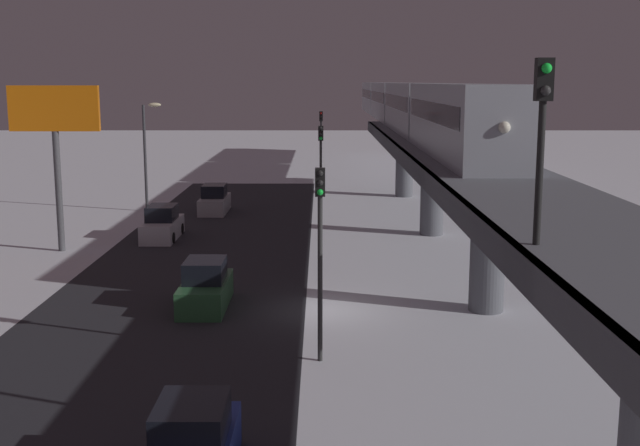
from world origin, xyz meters
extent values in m
plane|color=white|center=(0.00, 0.00, 0.00)|extent=(240.00, 240.00, 0.00)
cube|color=#28282D|center=(6.14, 0.00, 0.00)|extent=(11.00, 81.00, 0.01)
cube|color=slate|center=(-6.64, 0.00, 5.19)|extent=(5.00, 81.00, 0.80)
cube|color=#38383D|center=(-4.26, 0.00, 5.19)|extent=(0.24, 79.38, 0.80)
cylinder|color=slate|center=(-6.64, -32.40, 2.40)|extent=(1.40, 1.40, 4.79)
cylinder|color=slate|center=(-6.64, -16.20, 2.40)|extent=(1.40, 1.40, 4.79)
cylinder|color=slate|center=(-6.64, 0.00, 2.40)|extent=(1.40, 1.40, 4.79)
cube|color=#999EA8|center=(-6.64, -7.03, 7.29)|extent=(2.90, 18.00, 3.40)
cube|color=black|center=(-6.64, -7.03, 7.70)|extent=(2.94, 16.20, 0.90)
cube|color=#999EA8|center=(-6.64, -25.63, 7.29)|extent=(2.90, 18.00, 3.40)
cube|color=black|center=(-6.64, -25.63, 7.70)|extent=(2.94, 16.20, 0.90)
cube|color=#999EA8|center=(-6.64, -44.23, 7.29)|extent=(2.90, 18.00, 3.40)
cube|color=black|center=(-6.64, -44.23, 7.70)|extent=(2.94, 16.20, 0.90)
cube|color=#999EA8|center=(-6.64, -62.83, 7.29)|extent=(2.90, 18.00, 3.40)
cube|color=black|center=(-6.64, -62.83, 7.70)|extent=(2.94, 16.20, 0.90)
sphere|color=white|center=(-6.64, 2.02, 7.46)|extent=(0.44, 0.44, 0.44)
cylinder|color=black|center=(-4.70, 13.98, 7.19)|extent=(0.16, 0.16, 3.20)
cube|color=black|center=(-4.70, 13.98, 9.14)|extent=(0.36, 0.28, 0.90)
sphere|color=#19F23F|center=(-4.70, 14.14, 9.37)|extent=(0.22, 0.22, 0.22)
sphere|color=#333333|center=(-4.70, 14.14, 8.91)|extent=(0.22, 0.22, 0.22)
cube|color=silver|center=(9.34, -14.89, 0.55)|extent=(1.80, 4.69, 1.10)
cube|color=black|center=(9.34, -14.89, 1.54)|extent=(1.58, 2.25, 0.87)
cylinder|color=black|center=(8.48, -13.43, 0.32)|extent=(0.20, 0.64, 0.64)
cylinder|color=black|center=(10.19, -13.43, 0.32)|extent=(0.20, 0.64, 0.64)
cylinder|color=black|center=(8.48, -16.34, 0.32)|extent=(0.20, 0.64, 0.64)
cylinder|color=black|center=(10.19, -16.34, 0.32)|extent=(0.20, 0.64, 0.64)
cube|color=#B2B2B7|center=(7.54, -24.45, 0.55)|extent=(1.80, 4.64, 1.10)
cube|color=black|center=(7.54, -24.45, 1.54)|extent=(1.58, 2.23, 0.87)
cube|color=black|center=(2.94, 14.07, 1.54)|extent=(1.58, 2.08, 0.87)
cube|color=#2D6038|center=(4.74, -0.50, 0.55)|extent=(1.80, 4.38, 1.10)
cube|color=black|center=(4.74, -0.50, 1.54)|extent=(1.58, 2.10, 0.87)
cylinder|color=#2D2D2D|center=(0.04, 5.88, 2.75)|extent=(0.16, 0.16, 5.50)
cube|color=black|center=(0.04, 5.88, 5.95)|extent=(0.32, 0.32, 0.90)
sphere|color=black|center=(0.04, 6.06, 6.25)|extent=(0.20, 0.20, 0.20)
sphere|color=black|center=(0.04, 6.06, 5.95)|extent=(0.20, 0.20, 0.20)
sphere|color=#19E53F|center=(0.04, 6.06, 5.65)|extent=(0.20, 0.20, 0.20)
cylinder|color=#2D2D2D|center=(0.04, -18.39, 2.75)|extent=(0.16, 0.16, 5.50)
cube|color=black|center=(0.04, -18.39, 5.95)|extent=(0.32, 0.32, 0.90)
sphere|color=black|center=(0.04, -18.21, 6.25)|extent=(0.20, 0.20, 0.20)
sphere|color=black|center=(0.04, -18.21, 5.95)|extent=(0.20, 0.20, 0.20)
sphere|color=#19E53F|center=(0.04, -18.21, 5.65)|extent=(0.20, 0.20, 0.20)
cylinder|color=#2D2D2D|center=(0.04, -42.65, 2.75)|extent=(0.16, 0.16, 5.50)
cube|color=black|center=(0.04, -42.65, 5.95)|extent=(0.32, 0.32, 0.90)
sphere|color=red|center=(0.04, -42.47, 6.25)|extent=(0.20, 0.20, 0.20)
sphere|color=black|center=(0.04, -42.47, 5.95)|extent=(0.20, 0.20, 0.20)
sphere|color=black|center=(0.04, -42.47, 5.65)|extent=(0.20, 0.20, 0.20)
cylinder|color=#4C4C51|center=(14.16, -11.44, 3.25)|extent=(0.36, 0.36, 6.50)
cube|color=orange|center=(14.16, -11.44, 7.70)|extent=(4.80, 0.30, 2.40)
cylinder|color=#38383D|center=(12.44, -25.00, 3.75)|extent=(0.20, 0.20, 7.50)
ellipsoid|color=#F4E5B2|center=(11.64, -25.00, 7.50)|extent=(0.90, 0.44, 0.30)
camera|label=1|loc=(-0.01, 31.01, 9.10)|focal=44.71mm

